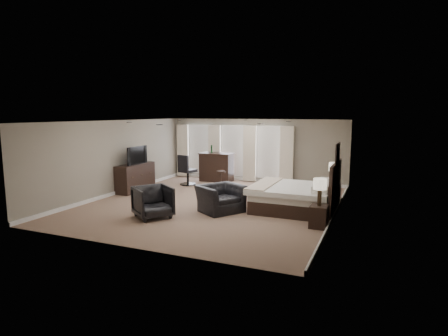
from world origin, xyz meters
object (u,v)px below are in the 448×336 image
at_px(bed, 296,185).
at_px(bar_counter, 216,167).
at_px(armchair_near, 220,194).
at_px(bar_stool_right, 221,180).
at_px(lamp_far, 334,174).
at_px(desk_chair, 188,170).
at_px(armchair_far, 153,200).
at_px(lamp_near, 320,192).
at_px(dresser, 136,177).
at_px(bar_stool_left, 210,171).
at_px(nightstand_near, 319,216).
at_px(nightstand_far, 333,193).
at_px(tv, 135,162).

distance_m(bed, bar_counter, 5.32).
distance_m(armchair_near, bar_stool_right, 3.11).
xyz_separation_m(lamp_far, desk_chair, (-5.69, 0.73, -0.32)).
bearing_deg(armchair_far, lamp_near, -42.74).
xyz_separation_m(dresser, bar_stool_right, (2.81, 1.41, -0.15)).
relative_size(lamp_far, armchair_far, 0.74).
bearing_deg(armchair_near, bar_stool_left, 61.24).
relative_size(armchair_near, desk_chair, 0.98).
distance_m(nightstand_near, dresser, 7.17).
bearing_deg(nightstand_near, lamp_far, 90.00).
xyz_separation_m(lamp_near, desk_chair, (-5.69, 3.63, -0.29)).
distance_m(bed, nightstand_far, 1.76).
xyz_separation_m(lamp_far, dresser, (-6.92, -1.02, -0.43)).
xyz_separation_m(lamp_far, bar_stool_left, (-5.29, 1.95, -0.52)).
distance_m(nightstand_far, lamp_far, 0.64).
bearing_deg(bed, bar_stool_left, 142.30).
bearing_deg(bar_stool_left, desk_chair, -108.38).
distance_m(armchair_far, bar_stool_right, 4.17).
bearing_deg(bar_counter, tv, -123.06).
bearing_deg(desk_chair, bar_stool_right, -176.37).
bearing_deg(nightstand_near, armchair_near, 171.55).
xyz_separation_m(nightstand_near, tv, (-6.92, 1.88, 0.80)).
bearing_deg(nightstand_far, bed, -121.54).
xyz_separation_m(bed, armchair_far, (-3.44, -2.32, -0.26)).
xyz_separation_m(bar_counter, bar_stool_right, (0.88, -1.56, -0.24)).
distance_m(dresser, desk_chair, 2.14).
height_order(armchair_near, bar_stool_left, armchair_near).
xyz_separation_m(lamp_far, armchair_far, (-4.33, -3.77, -0.45)).
bearing_deg(desk_chair, bar_counter, -104.25).
bearing_deg(lamp_far, nightstand_near, -90.00).
bearing_deg(tv, dresser, 0.00).
distance_m(nightstand_far, dresser, 7.00).
bearing_deg(armchair_far, desk_chair, 52.66).
xyz_separation_m(bed, lamp_near, (0.89, -1.45, 0.16)).
bearing_deg(bar_stool_right, bar_stool_left, 126.99).
bearing_deg(armchair_near, lamp_near, -65.77).
distance_m(bed, bar_stool_right, 3.73).
distance_m(tv, bar_counter, 3.57).
xyz_separation_m(nightstand_far, dresser, (-6.92, -1.02, 0.21)).
bearing_deg(armchair_near, desk_chair, 73.98).
bearing_deg(nightstand_near, bar_stool_left, 137.48).
height_order(nightstand_far, armchair_far, armchair_far).
bearing_deg(lamp_far, bed, -121.54).
relative_size(nightstand_near, bar_stool_left, 0.68).
height_order(dresser, tv, tv).
distance_m(nightstand_near, tv, 7.21).
distance_m(dresser, armchair_near, 4.29).
bearing_deg(nightstand_near, lamp_near, 0.00).
height_order(nightstand_far, lamp_far, lamp_far).
distance_m(lamp_far, bar_stool_right, 4.17).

